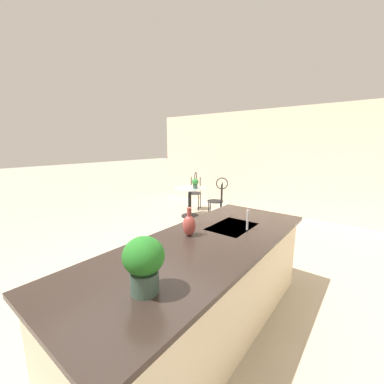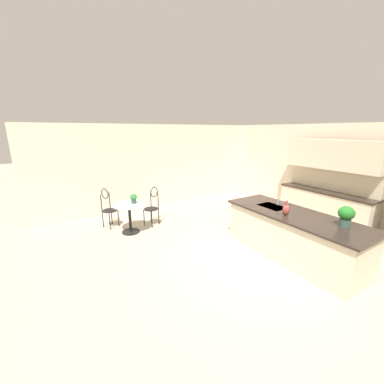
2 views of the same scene
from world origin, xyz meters
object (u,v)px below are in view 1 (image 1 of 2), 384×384
object	(u,v)px
chair_by_island	(218,197)
potted_plant_counter_far	(144,262)
potted_plant_on_table	(195,183)
chair_near_window	(195,189)
bistro_table	(190,199)
vase_on_counter	(189,225)

from	to	relation	value
chair_by_island	potted_plant_counter_far	size ratio (longest dim) A/B	2.90
chair_by_island	potted_plant_on_table	world-z (taller)	chair_by_island
chair_near_window	chair_by_island	distance (m)	1.16
bistro_table	vase_on_counter	size ratio (longest dim) A/B	2.78
potted_plant_on_table	vase_on_counter	bearing A→B (deg)	36.22
potted_plant_on_table	potted_plant_counter_far	size ratio (longest dim) A/B	0.67
bistro_table	chair_near_window	size ratio (longest dim) A/B	0.77
chair_by_island	potted_plant_counter_far	xyz separation A→B (m)	(3.92, 1.91, 0.55)
bistro_table	chair_by_island	world-z (taller)	chair_by_island
chair_by_island	bistro_table	bearing A→B (deg)	-73.70
potted_plant_on_table	vase_on_counter	world-z (taller)	vase_on_counter
potted_plant_on_table	potted_plant_counter_far	distance (m)	4.50
bistro_table	vase_on_counter	world-z (taller)	vase_on_counter
chair_near_window	chair_by_island	bearing A→B (deg)	65.53
chair_near_window	potted_plant_counter_far	distance (m)	5.34
potted_plant_on_table	potted_plant_counter_far	world-z (taller)	potted_plant_counter_far
bistro_table	chair_by_island	size ratio (longest dim) A/B	0.77
chair_near_window	potted_plant_on_table	world-z (taller)	chair_near_window
chair_by_island	potted_plant_counter_far	world-z (taller)	potted_plant_counter_far
bistro_table	potted_plant_counter_far	bearing A→B (deg)	34.91
chair_by_island	potted_plant_on_table	distance (m)	0.66
vase_on_counter	potted_plant_on_table	bearing A→B (deg)	-143.78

